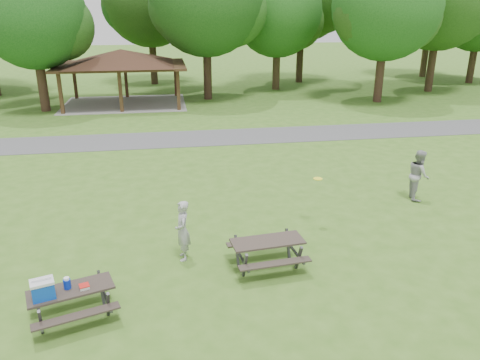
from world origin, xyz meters
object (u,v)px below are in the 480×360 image
(picnic_table_near, at_px, (63,293))
(frisbee_catcher, at_px, (419,175))
(frisbee_thrower, at_px, (183,231))
(picnic_table_middle, at_px, (267,247))

(picnic_table_near, xyz_separation_m, frisbee_catcher, (11.11, 5.28, 0.19))
(picnic_table_near, height_order, frisbee_catcher, frisbee_catcher)
(frisbee_thrower, bearing_deg, frisbee_catcher, 106.86)
(frisbee_thrower, height_order, frisbee_catcher, frisbee_catcher)
(picnic_table_near, distance_m, picnic_table_middle, 5.06)
(picnic_table_near, xyz_separation_m, picnic_table_middle, (4.83, 1.51, -0.11))
(picnic_table_near, bearing_deg, picnic_table_middle, 17.34)
(picnic_table_middle, bearing_deg, frisbee_catcher, 30.97)
(picnic_table_near, relative_size, picnic_table_middle, 1.05)
(picnic_table_near, height_order, frisbee_thrower, frisbee_thrower)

